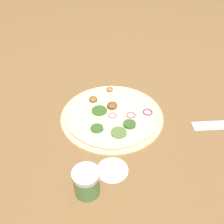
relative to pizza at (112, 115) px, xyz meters
The scene contains 4 objects.
ground_plane 0.01m from the pizza, behind, with size 3.00×3.00×0.00m, color brown.
pizza is the anchor object (origin of this frame).
spice_jar 0.28m from the pizza, 135.29° to the right, with size 0.07×0.07×0.07m.
flour_patch 0.21m from the pizza, 122.80° to the right, with size 0.08×0.08×0.00m.
Camera 1 is at (-0.34, -0.53, 0.56)m, focal length 42.00 mm.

